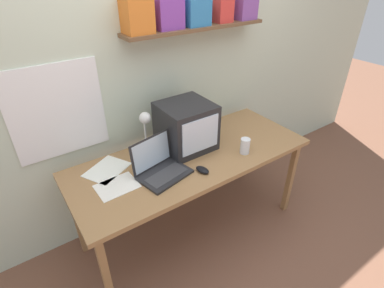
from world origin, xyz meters
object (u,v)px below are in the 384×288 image
corner_desk (192,162)px  laptop (159,165)px  crt_monitor (186,126)px  computer_mouse (202,170)px  juice_glass (245,147)px  loose_paper_near_laptop (107,170)px  printed_handout (117,186)px  desk_lamp (146,127)px

corner_desk → laptop: 0.33m
crt_monitor → computer_mouse: size_ratio=3.24×
laptop → juice_glass: (0.64, -0.15, -0.01)m
juice_glass → loose_paper_near_laptop: 1.00m
computer_mouse → printed_handout: bearing=160.8°
desk_lamp → loose_paper_near_laptop: desk_lamp is taller
crt_monitor → loose_paper_near_laptop: 0.64m
juice_glass → computer_mouse: (-0.40, -0.01, -0.04)m
desk_lamp → loose_paper_near_laptop: bearing=-159.5°
desk_lamp → printed_handout: (-0.34, -0.23, -0.22)m
crt_monitor → laptop: size_ratio=0.99×
corner_desk → loose_paper_near_laptop: (-0.58, 0.19, 0.06)m
laptop → desk_lamp: desk_lamp is taller
desk_lamp → loose_paper_near_laptop: (-0.33, -0.02, -0.22)m
desk_lamp → juice_glass: 0.74m
crt_monitor → printed_handout: 0.67m
computer_mouse → loose_paper_near_laptop: (-0.53, 0.39, -0.01)m
printed_handout → laptop: bearing=-5.3°
corner_desk → desk_lamp: desk_lamp is taller
corner_desk → juice_glass: size_ratio=15.13×
laptop → juice_glass: bearing=-25.1°
crt_monitor → laptop: crt_monitor is taller
laptop → loose_paper_near_laptop: bearing=128.5°
loose_paper_near_laptop → printed_handout: 0.21m
laptop → computer_mouse: bearing=-45.2°
laptop → desk_lamp: 0.30m
computer_mouse → laptop: bearing=146.8°
desk_lamp → printed_handout: 0.47m
corner_desk → computer_mouse: size_ratio=15.64×
computer_mouse → printed_handout: computer_mouse is taller
corner_desk → crt_monitor: crt_monitor is taller
desk_lamp → computer_mouse: size_ratio=2.98×
corner_desk → crt_monitor: size_ratio=4.83×
juice_glass → computer_mouse: 0.40m
computer_mouse → crt_monitor: bearing=74.8°
corner_desk → loose_paper_near_laptop: 0.61m
desk_lamp → computer_mouse: 0.50m
crt_monitor → loose_paper_near_laptop: crt_monitor is taller
corner_desk → loose_paper_near_laptop: bearing=161.8°
crt_monitor → corner_desk: bearing=-106.0°
laptop → printed_handout: size_ratio=1.44×
corner_desk → computer_mouse: bearing=-105.0°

